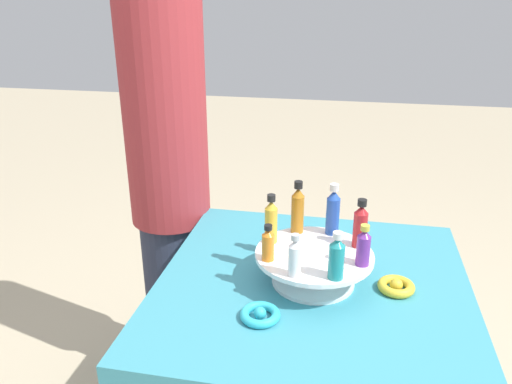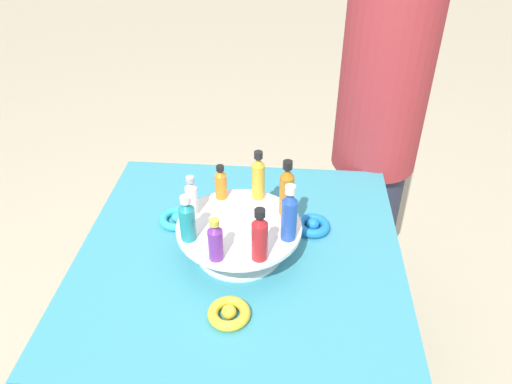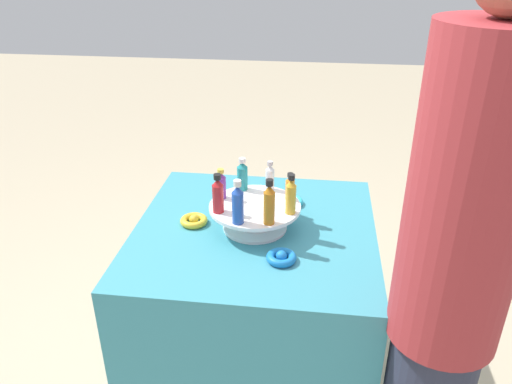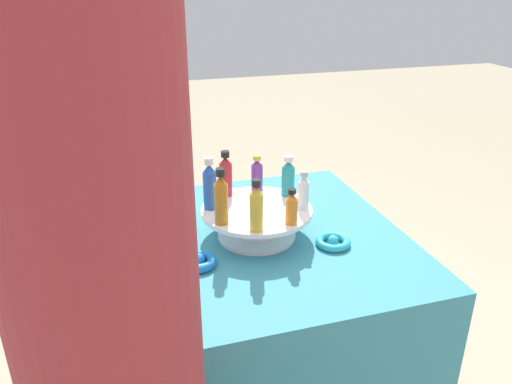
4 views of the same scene
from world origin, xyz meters
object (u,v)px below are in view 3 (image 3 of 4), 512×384
at_px(bottle_purple, 221,185).
at_px(person_figure, 449,290).
at_px(display_stand, 255,214).
at_px(bottle_orange, 290,187).
at_px(ribbon_bow_blue, 281,257).
at_px(ribbon_bow_teal, 290,201).
at_px(bottle_red, 218,195).
at_px(bottle_amber, 269,204).
at_px(bottle_clear, 270,177).
at_px(bottle_blue, 238,204).
at_px(bottle_teal, 242,175).
at_px(bottle_gold, 291,196).
at_px(ribbon_bow_gold, 194,220).

relative_size(bottle_purple, person_figure, 0.07).
xyz_separation_m(display_stand, bottle_orange, (-0.11, -0.06, 0.08)).
distance_m(ribbon_bow_blue, ribbon_bow_teal, 0.37).
distance_m(display_stand, bottle_orange, 0.15).
bearing_deg(bottle_red, bottle_purple, -84.81).
relative_size(bottle_amber, bottle_clear, 1.39).
relative_size(bottle_blue, bottle_teal, 1.23).
distance_m(bottle_gold, ribbon_bow_blue, 0.20).
distance_m(bottle_orange, person_figure, 0.63).
xyz_separation_m(bottle_clear, ribbon_bow_gold, (0.25, 0.12, -0.13)).
xyz_separation_m(bottle_orange, ribbon_bow_blue, (0.01, 0.25, -0.12)).
height_order(bottle_red, ribbon_bow_blue, bottle_red).
height_order(bottle_amber, bottle_clear, bottle_amber).
distance_m(bottle_red, ribbon_bow_blue, 0.29).
xyz_separation_m(bottle_gold, bottle_red, (0.24, 0.02, -0.00)).
distance_m(bottle_blue, bottle_red, 0.10).
bearing_deg(person_figure, bottle_gold, -4.26).
distance_m(bottle_blue, ribbon_bow_gold, 0.26).
height_order(display_stand, bottle_clear, bottle_clear).
xyz_separation_m(ribbon_bow_gold, ribbon_bow_teal, (-0.32, -0.18, -0.00)).
height_order(display_stand, ribbon_bow_gold, display_stand).
bearing_deg(bottle_teal, ribbon_bow_blue, 118.90).
xyz_separation_m(bottle_gold, ribbon_bow_teal, (0.01, -0.22, -0.14)).
xyz_separation_m(bottle_amber, bottle_teal, (0.12, -0.23, -0.01)).
distance_m(bottle_teal, ribbon_bow_teal, 0.23).
relative_size(bottle_blue, bottle_clear, 1.35).
height_order(bottle_teal, ribbon_bow_teal, bottle_teal).
distance_m(bottle_amber, bottle_red, 0.18).
distance_m(display_stand, ribbon_bow_teal, 0.22).
xyz_separation_m(bottle_purple, ribbon_bow_gold, (0.09, 0.04, -0.13)).
height_order(bottle_blue, ribbon_bow_teal, bottle_blue).
height_order(bottle_clear, ribbon_bow_gold, bottle_clear).
distance_m(bottle_clear, bottle_red, 0.24).
xyz_separation_m(ribbon_bow_teal, person_figure, (-0.44, 0.59, 0.09)).
bearing_deg(person_figure, ribbon_bow_gold, 8.42).
height_order(ribbon_bow_gold, ribbon_bow_blue, ribbon_bow_blue).
distance_m(bottle_blue, bottle_clear, 0.26).
bearing_deg(ribbon_bow_blue, display_stand, -60.39).
bearing_deg(ribbon_bow_blue, bottle_amber, -57.61).
relative_size(bottle_gold, ribbon_bow_blue, 1.47).
bearing_deg(bottle_red, ribbon_bow_blue, 149.77).
bearing_deg(ribbon_bow_teal, ribbon_bow_gold, 29.61).
height_order(display_stand, bottle_gold, bottle_gold).
height_order(display_stand, person_figure, person_figure).
bearing_deg(bottle_purple, person_figure, 146.72).
bearing_deg(bottle_blue, person_figure, 154.50).
bearing_deg(bottle_orange, display_stand, 27.69).
xyz_separation_m(bottle_amber, bottle_purple, (0.18, -0.15, -0.02)).
relative_size(bottle_teal, bottle_red, 0.89).
distance_m(bottle_red, ribbon_bow_teal, 0.36).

